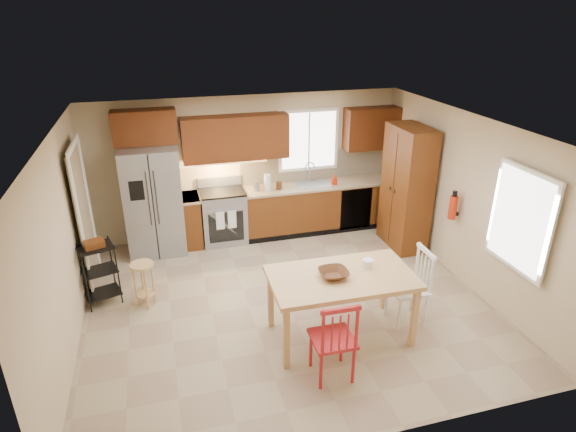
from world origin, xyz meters
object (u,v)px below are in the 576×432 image
(pantry, at_px, (406,188))
(table_bowl, at_px, (333,277))
(soap_bottle, at_px, (334,179))
(chair_white, at_px, (408,287))
(chair_red, at_px, (333,337))
(utility_cart, at_px, (100,274))
(fire_extinguisher, at_px, (453,207))
(range_stove, at_px, (223,217))
(table_jar, at_px, (368,265))
(refrigerator, at_px, (153,201))
(dining_table, at_px, (340,306))
(bar_stool, at_px, (144,285))

(pantry, height_order, table_bowl, pantry)
(pantry, xyz_separation_m, table_bowl, (-2.09, -2.10, -0.18))
(soap_bottle, xyz_separation_m, chair_white, (-0.08, -2.95, -0.48))
(chair_red, distance_m, utility_cart, 3.43)
(fire_extinguisher, xyz_separation_m, utility_cart, (-5.13, 0.54, -0.64))
(range_stove, distance_m, table_jar, 3.31)
(fire_extinguisher, bearing_deg, pantry, 100.78)
(refrigerator, height_order, dining_table, refrigerator)
(range_stove, xyz_separation_m, utility_cart, (-1.95, -1.49, 0.00))
(soap_bottle, height_order, table_jar, soap_bottle)
(dining_table, xyz_separation_m, chair_white, (0.95, 0.05, 0.09))
(refrigerator, relative_size, table_jar, 10.73)
(pantry, xyz_separation_m, bar_stool, (-4.35, -0.74, -0.72))
(soap_bottle, relative_size, utility_cart, 0.21)
(utility_cart, bearing_deg, chair_red, -57.66)
(refrigerator, xyz_separation_m, soap_bottle, (3.18, -0.02, 0.09))
(range_stove, bearing_deg, soap_bottle, -2.40)
(refrigerator, height_order, utility_cart, refrigerator)
(range_stove, distance_m, fire_extinguisher, 3.83)
(fire_extinguisher, height_order, utility_cart, fire_extinguisher)
(range_stove, bearing_deg, bar_stool, -128.50)
(soap_bottle, bearing_deg, utility_cart, -160.52)
(bar_stool, bearing_deg, pantry, 26.88)
(range_stove, xyz_separation_m, soap_bottle, (2.03, -0.08, 0.54))
(chair_red, bearing_deg, pantry, 50.94)
(soap_bottle, height_order, bar_stool, soap_bottle)
(refrigerator, distance_m, bar_stool, 1.77)
(fire_extinguisher, relative_size, chair_white, 0.35)
(chair_white, height_order, utility_cart, chair_white)
(pantry, distance_m, chair_red, 3.64)
(range_stove, distance_m, bar_stool, 2.20)
(fire_extinguisher, distance_m, table_jar, 2.04)
(dining_table, relative_size, table_bowl, 4.94)
(dining_table, height_order, table_jar, table_jar)
(pantry, distance_m, fire_extinguisher, 1.07)
(utility_cart, bearing_deg, fire_extinguisher, -22.90)
(table_bowl, distance_m, bar_stool, 2.69)
(fire_extinguisher, distance_m, chair_white, 1.69)
(table_bowl, height_order, utility_cart, utility_cart)
(refrigerator, bearing_deg, soap_bottle, -0.45)
(dining_table, distance_m, table_jar, 0.62)
(utility_cart, bearing_deg, range_stove, 20.57)
(range_stove, height_order, bar_stool, range_stove)
(table_bowl, distance_m, utility_cart, 3.28)
(range_stove, bearing_deg, pantry, -18.29)
(soap_bottle, bearing_deg, dining_table, -108.98)
(fire_extinguisher, height_order, dining_table, fire_extinguisher)
(soap_bottle, relative_size, bar_stool, 0.29)
(chair_red, relative_size, bar_stool, 1.58)
(dining_table, xyz_separation_m, utility_cart, (-2.95, 1.59, 0.03))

